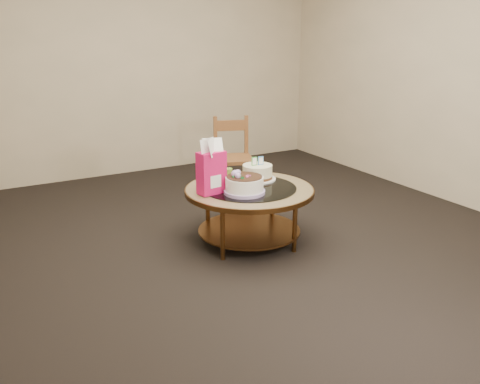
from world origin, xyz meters
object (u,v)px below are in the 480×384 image
coffee_table (249,197)px  cream_cake (257,173)px  dining_chair (233,157)px  gift_bag (211,167)px  decorated_cake (244,186)px

coffee_table → cream_cake: 0.27m
dining_chair → cream_cake: bearing=-87.4°
cream_cake → gift_bag: (-0.49, -0.14, 0.15)m
gift_bag → coffee_table: bearing=-10.8°
cream_cake → dining_chair: bearing=80.9°
cream_cake → gift_bag: gift_bag is taller
coffee_table → cream_cake: bearing=43.0°
gift_bag → decorated_cake: bearing=-38.4°
decorated_cake → cream_cake: size_ratio=1.03×
coffee_table → dining_chair: size_ratio=1.27×
decorated_cake → gift_bag: 0.29m
cream_cake → gift_bag: size_ratio=0.73×
gift_bag → dining_chair: bearing=46.7°
gift_bag → dining_chair: size_ratio=0.52×
dining_chair → gift_bag: bearing=-106.1°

